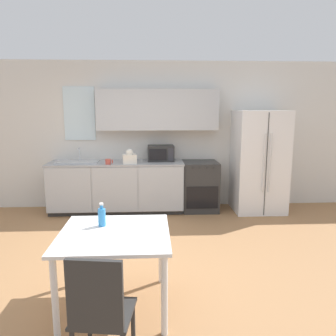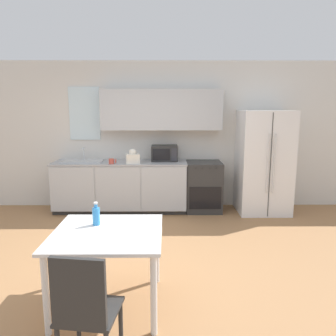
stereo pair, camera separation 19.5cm
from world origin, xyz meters
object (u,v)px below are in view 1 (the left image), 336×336
microwave (161,153)px  dining_chair_near (99,309)px  dining_table (115,243)px  coffee_mug (109,162)px  drink_bottle (102,217)px  refrigerator (259,161)px  oven_range (200,186)px

microwave → dining_chair_near: microwave is taller
dining_table → dining_chair_near: 0.86m
coffee_mug → dining_chair_near: coffee_mug is taller
dining_table → drink_bottle: bearing=128.2°
microwave → dining_table: 3.12m
refrigerator → drink_bottle: bearing=-131.7°
coffee_mug → dining_chair_near: size_ratio=0.14×
coffee_mug → dining_table: bearing=-81.8°
refrigerator → microwave: bearing=174.5°
coffee_mug → refrigerator: bearing=3.8°
refrigerator → drink_bottle: 3.63m
refrigerator → drink_bottle: refrigerator is taller
refrigerator → oven_range: bearing=176.0°
dining_table → microwave: bearing=80.4°
oven_range → refrigerator: 1.15m
drink_bottle → coffee_mug: bearing=95.7°
coffee_mug → dining_table: coffee_mug is taller
microwave → coffee_mug: size_ratio=3.70×
oven_range → drink_bottle: (-1.36, -2.78, 0.38)m
coffee_mug → dining_chair_near: bearing=-83.9°
microwave → oven_range: bearing=-7.7°
dining_chair_near → oven_range: bearing=79.9°
oven_range → dining_chair_near: (-1.24, -3.81, 0.09)m
coffee_mug → drink_bottle: 2.55m
refrigerator → dining_table: refrigerator is taller
oven_range → dining_table: bearing=-112.5°
dining_chair_near → coffee_mug: bearing=103.9°
refrigerator → dining_chair_near: bearing=-121.5°
dining_table → oven_range: bearing=67.5°
oven_range → microwave: microwave is taller
refrigerator → dining_table: size_ratio=1.82×
drink_bottle → dining_chair_near: bearing=-83.1°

